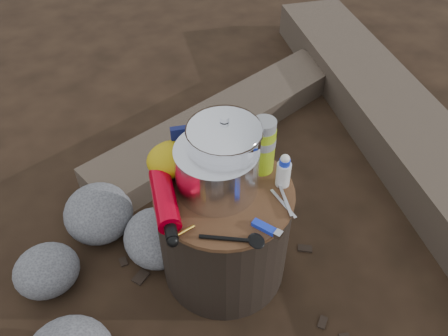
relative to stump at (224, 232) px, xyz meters
name	(u,v)px	position (x,y,z in m)	size (l,w,h in m)	color
ground	(224,266)	(0.00, 0.00, -0.19)	(60.00, 60.00, 0.00)	black
stump	(224,232)	(0.00, 0.00, 0.00)	(0.42, 0.42, 0.38)	black
rock_ring	(130,328)	(-0.37, -0.15, -0.08)	(0.50, 1.09, 0.22)	#57575B
log_main	(393,119)	(1.00, 0.34, -0.10)	(0.36, 2.12, 0.18)	#44382D
log_small	(224,122)	(0.31, 0.68, -0.13)	(0.25, 1.38, 0.11)	#44382D
foil_windscreen	(217,169)	(-0.01, 0.03, 0.27)	(0.24, 0.24, 0.15)	silver
camping_pot	(224,150)	(0.03, 0.06, 0.30)	(0.21, 0.21, 0.21)	silver
fuel_bottle	(165,199)	(-0.18, 0.01, 0.22)	(0.07, 0.27, 0.07)	#C10017
thermos	(263,146)	(0.15, 0.04, 0.28)	(0.07, 0.07, 0.18)	#9CC019
travel_mug	(234,141)	(0.10, 0.14, 0.24)	(0.07, 0.07, 0.11)	black
stuff_sack	(172,159)	(-0.11, 0.14, 0.24)	(0.15, 0.13, 0.11)	#BD9B0D
food_pouch	(189,146)	(-0.04, 0.16, 0.26)	(0.11, 0.02, 0.13)	#0E144A
lighter	(264,227)	(0.04, -0.17, 0.20)	(0.02, 0.09, 0.02)	#1A33CD
pot_grabber	(283,203)	(0.13, -0.12, 0.20)	(0.03, 0.12, 0.01)	#BCBCC1
spork	(226,238)	(-0.07, -0.16, 0.20)	(0.04, 0.17, 0.01)	black
squeeze_bottle	(284,172)	(0.17, -0.04, 0.24)	(0.04, 0.04, 0.10)	white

